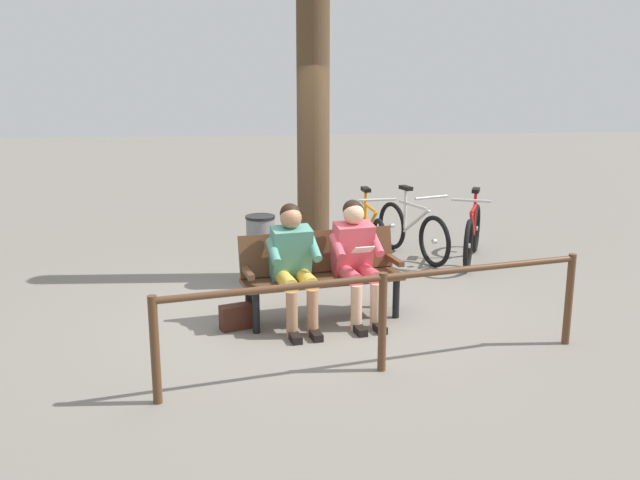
# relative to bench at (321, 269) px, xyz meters

# --- Properties ---
(ground_plane) EXTENTS (40.00, 40.00, 0.00)m
(ground_plane) POSITION_rel_bench_xyz_m (0.07, 0.02, -0.51)
(ground_plane) COLOR slate
(bench) EXTENTS (1.66, 0.79, 0.87)m
(bench) POSITION_rel_bench_xyz_m (0.00, 0.00, 0.00)
(bench) COLOR #51331E
(bench) RESTS_ON ground
(person_reading) EXTENTS (0.54, 0.82, 1.20)m
(person_reading) POSITION_rel_bench_xyz_m (-0.34, 0.10, 0.16)
(person_reading) COLOR #D84C59
(person_reading) RESTS_ON ground
(person_companion) EXTENTS (0.54, 0.82, 1.20)m
(person_companion) POSITION_rel_bench_xyz_m (0.28, 0.23, 0.16)
(person_companion) COLOR #4C8C7A
(person_companion) RESTS_ON ground
(handbag) EXTENTS (0.33, 0.24, 0.24)m
(handbag) POSITION_rel_bench_xyz_m (0.85, 0.26, -0.39)
(handbag) COLOR #3F1E14
(handbag) RESTS_ON ground
(tree_trunk) EXTENTS (0.38, 0.38, 3.66)m
(tree_trunk) POSITION_rel_bench_xyz_m (-0.06, -1.43, 1.32)
(tree_trunk) COLOR #4C3823
(tree_trunk) RESTS_ON ground
(litter_bin) EXTENTS (0.34, 0.34, 0.82)m
(litter_bin) POSITION_rel_bench_xyz_m (0.58, -1.16, -0.09)
(litter_bin) COLOR slate
(litter_bin) RESTS_ON ground
(bicycle_blue) EXTENTS (0.74, 1.57, 0.94)m
(bicycle_blue) POSITION_rel_bench_xyz_m (-2.18, -1.93, -0.15)
(bicycle_blue) COLOR black
(bicycle_blue) RESTS_ON ground
(bicycle_green) EXTENTS (0.69, 1.60, 0.94)m
(bicycle_green) POSITION_rel_bench_xyz_m (-1.44, -2.20, -0.15)
(bicycle_green) COLOR black
(bicycle_green) RESTS_ON ground
(bicycle_purple) EXTENTS (0.48, 1.68, 0.94)m
(bicycle_purple) POSITION_rel_bench_xyz_m (-0.84, -2.12, -0.15)
(bicycle_purple) COLOR black
(bicycle_purple) RESTS_ON ground
(railing_fence) EXTENTS (3.65, 0.90, 0.85)m
(railing_fence) POSITION_rel_bench_xyz_m (-0.38, 1.35, 0.10)
(railing_fence) COLOR #51331E
(railing_fence) RESTS_ON ground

